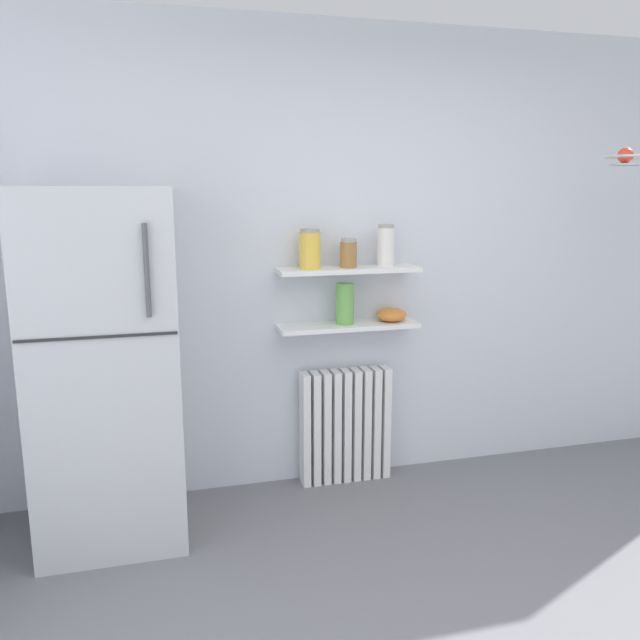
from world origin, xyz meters
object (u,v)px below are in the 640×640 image
at_px(hanging_fruit_basket, 639,158).
at_px(vase, 345,304).
at_px(storage_jar_1, 348,253).
at_px(storage_jar_2, 386,246).
at_px(storage_jar_0, 310,249).
at_px(shelf_bowl, 391,315).
at_px(radiator, 345,425).
at_px(refrigerator, 106,367).

bearing_deg(hanging_fruit_basket, vase, 162.36).
height_order(storage_jar_1, storage_jar_2, storage_jar_2).
bearing_deg(hanging_fruit_basket, storage_jar_2, 159.22).
height_order(storage_jar_0, hanging_fruit_basket, hanging_fruit_basket).
distance_m(storage_jar_1, vase, 0.28).
xyz_separation_m(storage_jar_0, storage_jar_1, (0.22, 0.00, -0.03)).
bearing_deg(storage_jar_1, vase, 180.00).
relative_size(shelf_bowl, hanging_fruit_basket, 0.52).
distance_m(shelf_bowl, hanging_fruit_basket, 1.54).
bearing_deg(radiator, storage_jar_0, -172.22).
relative_size(vase, hanging_fruit_basket, 0.69).
relative_size(storage_jar_2, shelf_bowl, 1.36).
distance_m(storage_jar_2, shelf_bowl, 0.40).
xyz_separation_m(storage_jar_1, vase, (-0.02, 0.00, -0.28)).
distance_m(storage_jar_2, hanging_fruit_basket, 1.40).
height_order(refrigerator, storage_jar_1, refrigerator).
bearing_deg(refrigerator, storage_jar_1, 9.97).
relative_size(storage_jar_1, hanging_fruit_basket, 0.48).
height_order(storage_jar_0, vase, storage_jar_0).
distance_m(storage_jar_0, storage_jar_1, 0.22).
bearing_deg(shelf_bowl, storage_jar_2, 180.00).
height_order(storage_jar_2, vase, storage_jar_2).
bearing_deg(radiator, shelf_bowl, -6.51).
distance_m(storage_jar_0, storage_jar_2, 0.44).
bearing_deg(storage_jar_0, refrigerator, -168.05).
bearing_deg(shelf_bowl, storage_jar_1, -180.00).
xyz_separation_m(refrigerator, vase, (1.28, 0.23, 0.21)).
distance_m(storage_jar_1, hanging_fruit_basket, 1.61).
relative_size(storage_jar_1, vase, 0.70).
xyz_separation_m(refrigerator, shelf_bowl, (1.56, 0.23, 0.14)).
bearing_deg(storage_jar_1, shelf_bowl, 0.00).
bearing_deg(refrigerator, hanging_fruit_basket, -4.96).
height_order(radiator, shelf_bowl, shelf_bowl).
xyz_separation_m(storage_jar_2, shelf_bowl, (0.04, 0.00, -0.40)).
relative_size(storage_jar_0, storage_jar_2, 0.92).
height_order(refrigerator, storage_jar_0, refrigerator).
bearing_deg(vase, storage_jar_1, -0.00).
height_order(storage_jar_1, shelf_bowl, storage_jar_1).
bearing_deg(refrigerator, storage_jar_0, 11.95).
relative_size(refrigerator, radiator, 2.55).
relative_size(radiator, storage_jar_1, 4.20).
distance_m(refrigerator, vase, 1.32).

